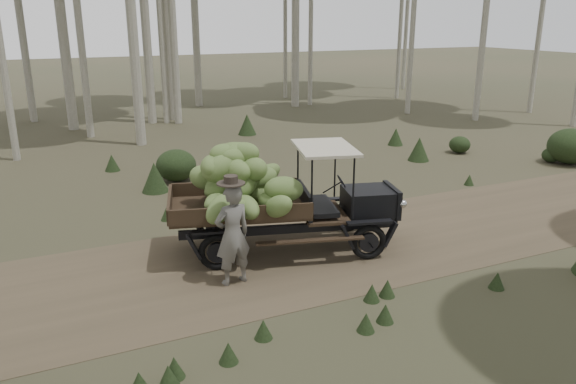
# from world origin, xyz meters

# --- Properties ---
(ground) EXTENTS (120.00, 120.00, 0.00)m
(ground) POSITION_xyz_m (0.00, 0.00, 0.00)
(ground) COLOR #473D2B
(ground) RESTS_ON ground
(dirt_track) EXTENTS (70.00, 4.00, 0.01)m
(dirt_track) POSITION_xyz_m (0.00, 0.00, 0.00)
(dirt_track) COLOR brown
(dirt_track) RESTS_ON ground
(banana_truck) EXTENTS (4.71, 2.66, 2.27)m
(banana_truck) POSITION_xyz_m (-1.23, 0.38, 1.34)
(banana_truck) COLOR black
(banana_truck) RESTS_ON ground
(farmer) EXTENTS (0.71, 0.54, 1.94)m
(farmer) POSITION_xyz_m (-2.14, -0.63, 0.92)
(farmer) COLOR #63605A
(farmer) RESTS_ON ground
(undergrowth) EXTENTS (22.46, 22.91, 1.34)m
(undergrowth) POSITION_xyz_m (-0.92, -1.47, 0.51)
(undergrowth) COLOR #233319
(undergrowth) RESTS_ON ground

